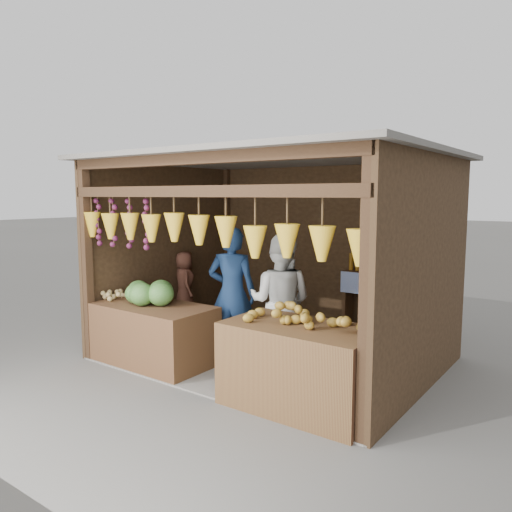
{
  "coord_description": "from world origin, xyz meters",
  "views": [
    {
      "loc": [
        3.61,
        -5.34,
        2.16
      ],
      "look_at": [
        -0.19,
        -0.1,
        1.37
      ],
      "focal_mm": 35.0,
      "sensor_mm": 36.0,
      "label": 1
    }
  ],
  "objects": [
    {
      "name": "mango_pile",
      "position": [
        1.12,
        -1.1,
        0.97
      ],
      "size": [
        1.4,
        0.64,
        0.22
      ],
      "primitive_type": null,
      "color": "#CA5A1B",
      "rests_on": "counter_right"
    },
    {
      "name": "stool",
      "position": [
        -1.83,
        0.23,
        0.15
      ],
      "size": [
        0.32,
        0.32,
        0.3
      ],
      "primitive_type": "cube",
      "color": "black",
      "rests_on": "ground"
    },
    {
      "name": "woman_standing",
      "position": [
        0.28,
        -0.24,
        0.84
      ],
      "size": [
        0.96,
        0.84,
        1.68
      ],
      "primitive_type": "imported",
      "rotation": [
        0.0,
        0.0,
        3.42
      ],
      "color": "silver",
      "rests_on": "ground"
    },
    {
      "name": "counter_left",
      "position": [
        -1.13,
        -1.06,
        0.38
      ],
      "size": [
        1.58,
        0.85,
        0.77
      ],
      "primitive_type": "cube",
      "color": "#4C3019",
      "rests_on": "ground"
    },
    {
      "name": "ground",
      "position": [
        0.0,
        0.0,
        0.0
      ],
      "size": [
        80.0,
        80.0,
        0.0
      ],
      "primitive_type": "plane",
      "color": "#514F49",
      "rests_on": "ground"
    },
    {
      "name": "stall_structure",
      "position": [
        -0.03,
        -0.04,
        1.67
      ],
      "size": [
        4.3,
        3.3,
        2.66
      ],
      "color": "slate",
      "rests_on": "ground"
    },
    {
      "name": "counter_right",
      "position": [
        1.1,
        -1.13,
        0.43
      ],
      "size": [
        1.55,
        0.85,
        0.86
      ],
      "primitive_type": "cube",
      "color": "#462717",
      "rests_on": "ground"
    },
    {
      "name": "tanfruit_pile",
      "position": [
        -1.8,
        -1.11,
        0.83
      ],
      "size": [
        0.34,
        0.4,
        0.13
      ],
      "primitive_type": null,
      "color": "#A9934E",
      "rests_on": "counter_left"
    },
    {
      "name": "melon_pile",
      "position": [
        -1.23,
        -1.03,
        0.93
      ],
      "size": [
        1.0,
        0.5,
        0.32
      ],
      "primitive_type": null,
      "color": "#1B5316",
      "rests_on": "counter_left"
    },
    {
      "name": "man_standing",
      "position": [
        -0.39,
        -0.36,
        0.88
      ],
      "size": [
        0.76,
        0.64,
        1.77
      ],
      "primitive_type": "imported",
      "rotation": [
        0.0,
        0.0,
        3.53
      ],
      "color": "#14294C",
      "rests_on": "ground"
    },
    {
      "name": "back_shelf",
      "position": [
        1.05,
        1.28,
        0.87
      ],
      "size": [
        1.25,
        0.32,
        1.32
      ],
      "color": "#382314",
      "rests_on": "ground"
    },
    {
      "name": "vendor_seated",
      "position": [
        -1.83,
        0.23,
        0.79
      ],
      "size": [
        0.58,
        0.54,
        0.99
      ],
      "primitive_type": "imported",
      "rotation": [
        0.0,
        0.0,
        2.53
      ],
      "color": "#573023",
      "rests_on": "stool"
    }
  ]
}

